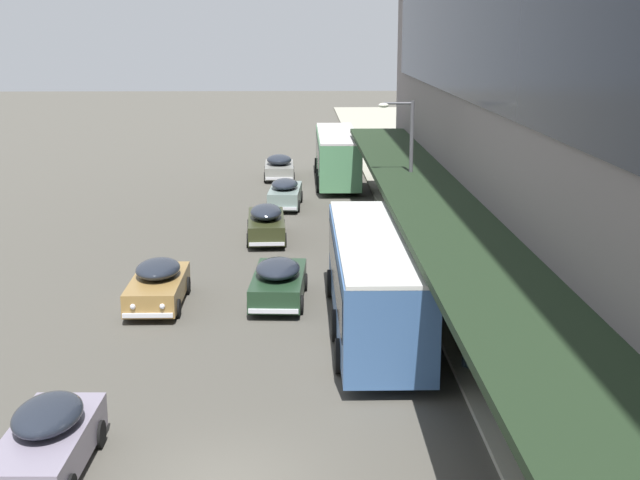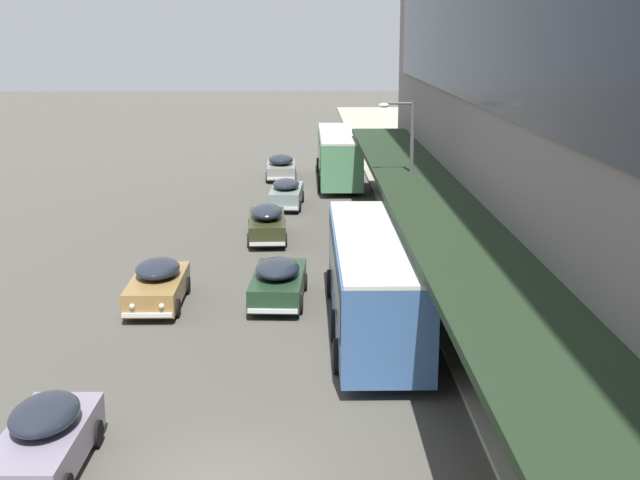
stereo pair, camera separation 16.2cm
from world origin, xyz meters
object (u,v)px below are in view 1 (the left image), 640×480
Objects in this scene: sedan_trailing_near at (47,439)px; sedan_lead_mid at (285,193)px; sedan_second_near at (279,167)px; transit_bus_kerbside_front at (337,154)px; sedan_oncoming_rear at (278,281)px; transit_bus_kerbside_rear at (375,277)px; pedestrian_at_kerb at (468,333)px; street_lamp at (407,165)px; sedan_far_back at (158,284)px; sedan_lead_near at (266,223)px.

sedan_lead_mid is at bearing 80.73° from sedan_trailing_near.
sedan_second_near reaches higher than sedan_lead_mid.
sedan_trailing_near is at bearing -96.37° from sedan_second_near.
sedan_oncoming_rear is (-3.18, -24.95, -1.04)m from transit_bus_kerbside_front.
transit_bus_kerbside_front is at bearing 82.74° from sedan_oncoming_rear.
transit_bus_kerbside_rear reaches higher than sedan_second_near.
sedan_trailing_near is 2.35× the size of pedestrian_at_kerb.
sedan_lead_mid is at bearing 102.87° from pedestrian_at_kerb.
transit_bus_kerbside_rear is 6.11× the size of pedestrian_at_kerb.
sedan_lead_mid is (4.82, 29.55, -0.01)m from sedan_trailing_near.
transit_bus_kerbside_rear is 1.76× the size of street_lamp.
sedan_trailing_near is at bearing -151.42° from pedestrian_at_kerb.
sedan_trailing_near is 29.94m from sedan_lead_mid.
street_lamp is at bearing -83.41° from transit_bus_kerbside_front.
transit_bus_kerbside_front is 2.60× the size of sedan_trailing_near.
street_lamp is (-0.19, 13.40, 2.74)m from pedestrian_at_kerb.
pedestrian_at_kerb reaches higher than sedan_lead_mid.
sedan_far_back is 0.99× the size of sedan_lead_mid.
sedan_trailing_near is 11.73m from pedestrian_at_kerb.
sedan_oncoming_rear is 1.03× the size of sedan_lead_mid.
transit_bus_kerbside_rear reaches higher than pedestrian_at_kerb.
street_lamp reaches higher than sedan_second_near.
pedestrian_at_kerb reaches higher than sedan_lead_near.
sedan_lead_near is at bearing -104.30° from transit_bus_kerbside_front.
sedan_far_back is at bearing -106.38° from transit_bus_kerbside_front.
sedan_far_back is (-4.23, -0.27, 0.00)m from sedan_oncoming_rear.
sedan_lead_near is 1.14× the size of sedan_second_near.
sedan_lead_near is 7.41m from street_lamp.
sedan_oncoming_rear is (0.75, -9.52, -0.04)m from sedan_lead_near.
sedan_lead_near reaches higher than sedan_lead_mid.
sedan_oncoming_rear reaches higher than sedan_lead_mid.
sedan_far_back is at bearing -109.56° from sedan_lead_near.
sedan_oncoming_rear is at bearing -97.26° from transit_bus_kerbside_front.
sedan_far_back is (-7.41, -25.22, -1.04)m from transit_bus_kerbside_front.
pedestrian_at_kerb reaches higher than sedan_second_near.
transit_bus_kerbside_front is 25.18m from sedan_oncoming_rear.
sedan_trailing_near is (-0.57, -12.14, 0.01)m from sedan_far_back.
transit_bus_kerbside_front reaches higher than sedan_oncoming_rear.
transit_bus_kerbside_rear is 2.45× the size of sedan_far_back.
sedan_lead_near reaches higher than sedan_trailing_near.
sedan_second_near is 33.73m from pedestrian_at_kerb.
transit_bus_kerbside_front is 2.58× the size of sedan_second_near.
sedan_trailing_near is 0.94× the size of sedan_lead_mid.
sedan_far_back is at bearing 87.29° from sedan_trailing_near.
sedan_second_near is 39.04m from sedan_trailing_near.
sedan_trailing_near is 0.68× the size of street_lamp.
sedan_far_back is at bearing -144.25° from street_lamp.
pedestrian_at_kerb is at bearing -33.91° from sedan_far_back.
sedan_trailing_near is at bearing -111.18° from sedan_oncoming_rear.
sedan_oncoming_rear is 26.39m from sedan_second_near.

